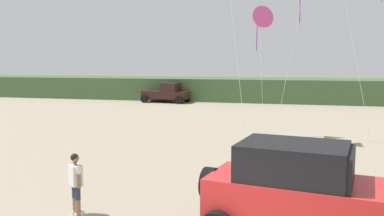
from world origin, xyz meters
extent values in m
cube|color=#426038|center=(0.48, 38.03, 1.16)|extent=(90.00, 8.82, 2.32)
cube|color=red|center=(2.17, 2.74, 1.01)|extent=(4.65, 2.55, 0.90)
cube|color=black|center=(1.82, 2.80, 1.86)|extent=(2.56, 2.12, 0.80)
cube|color=black|center=(3.00, 2.60, 1.82)|extent=(0.38, 1.67, 0.72)
cylinder|color=black|center=(-0.12, 3.13, 1.11)|extent=(0.43, 0.81, 0.77)
cylinder|color=black|center=(0.61, 4.05, 0.42)|extent=(0.88, 0.44, 0.84)
cylinder|color=black|center=(0.61, 4.05, 0.42)|extent=(0.43, 0.38, 0.38)
cylinder|color=#8C664C|center=(-3.78, 3.10, 0.25)|extent=(0.14, 0.14, 0.49)
cylinder|color=#2D3347|center=(-3.78, 3.10, 0.64)|extent=(0.15, 0.15, 0.36)
cube|color=silver|center=(-3.75, 3.13, 0.05)|extent=(0.25, 0.27, 0.10)
cylinder|color=#8C664C|center=(-3.61, 2.96, 0.25)|extent=(0.14, 0.14, 0.49)
cylinder|color=#2D3347|center=(-3.61, 2.96, 0.64)|extent=(0.15, 0.15, 0.36)
cube|color=silver|center=(-3.59, 2.99, 0.05)|extent=(0.25, 0.27, 0.10)
cube|color=silver|center=(-3.70, 3.03, 1.09)|extent=(0.47, 0.46, 0.54)
cylinder|color=#8C664C|center=(-3.89, 3.20, 1.08)|extent=(0.09, 0.09, 0.56)
cylinder|color=silver|center=(-3.89, 3.20, 1.27)|extent=(0.11, 0.11, 0.16)
cylinder|color=#8C664C|center=(-3.50, 2.86, 1.08)|extent=(0.09, 0.09, 0.56)
cylinder|color=silver|center=(-3.50, 2.86, 1.27)|extent=(0.11, 0.11, 0.16)
cylinder|color=#8C664C|center=(-3.70, 3.03, 1.40)|extent=(0.10, 0.10, 0.08)
sphere|color=#8C664C|center=(-3.70, 3.03, 1.54)|extent=(0.21, 0.21, 0.21)
sphere|color=black|center=(-3.71, 3.02, 1.56)|extent=(0.21, 0.21, 0.21)
cube|color=black|center=(-10.77, 32.59, 0.76)|extent=(4.76, 2.33, 0.76)
cube|color=black|center=(-10.22, 32.53, 1.56)|extent=(1.76, 1.94, 0.84)
cylinder|color=black|center=(-8.83, 33.45, 0.38)|extent=(0.78, 0.33, 0.76)
cylinder|color=black|center=(-9.03, 31.36, 0.38)|extent=(0.78, 0.33, 0.76)
cylinder|color=black|center=(-12.51, 33.81, 0.38)|extent=(0.78, 0.33, 0.76)
cylinder|color=black|center=(-12.71, 31.72, 0.38)|extent=(0.78, 0.33, 0.76)
cone|color=#E04C93|center=(-0.13, 16.35, 6.34)|extent=(1.66, 1.59, 1.67)
cylinder|color=purple|center=(-0.28, 16.35, 5.35)|extent=(0.05, 0.32, 1.45)
cylinder|color=silver|center=(0.19, 14.29, 3.20)|extent=(0.65, 4.13, 6.30)
cylinder|color=silver|center=(-0.83, 11.51, 5.35)|extent=(2.16, 5.91, 10.60)
cylinder|color=purple|center=(1.95, 15.60, 6.65)|extent=(0.05, 0.08, 1.27)
cylinder|color=silver|center=(1.49, 13.67, 3.81)|extent=(1.24, 3.87, 7.52)
cylinder|color=silver|center=(3.70, 11.54, 6.44)|extent=(2.17, 4.23, 12.79)
camera|label=1|loc=(1.82, -6.31, 4.03)|focal=38.16mm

